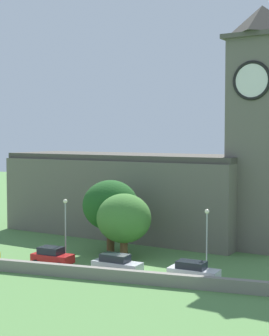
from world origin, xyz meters
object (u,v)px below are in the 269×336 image
church (154,181)px  car_red (52,256)px  streetlamp_west_mid (65,219)px  tree_churchyard (124,218)px  car_silver (117,264)px  streetlamp_central (207,229)px  tree_riverside_east (110,205)px  car_white (193,271)px

church → car_red: 19.59m
car_red → streetlamp_west_mid: size_ratio=0.67×
streetlamp_west_mid → tree_churchyard: size_ratio=0.93×
car_silver → streetlamp_central: (7.76, 3.24, 3.15)m
tree_riverside_east → car_silver: bearing=-65.1°
church → car_red: church is taller
car_red → tree_churchyard: size_ratio=0.62×
car_white → car_silver: bearing=179.9°
car_silver → tree_churchyard: tree_churchyard is taller
streetlamp_central → tree_churchyard: bearing=164.1°
streetlamp_west_mid → tree_churchyard: (5.33, 2.72, -0.05)m
car_red → streetlamp_west_mid: (0.39, 2.22, 3.37)m
streetlamp_central → tree_riverside_east: size_ratio=0.75×
car_red → tree_riverside_east: 9.17m
car_white → streetlamp_west_mid: 14.70m
car_white → streetlamp_west_mid: bearing=167.3°
church → tree_churchyard: bearing=-86.8°
church → car_white: 21.93m
car_silver → car_white: 7.21m
car_red → streetlamp_central: bearing=8.9°
streetlamp_west_mid → tree_churchyard: tree_churchyard is taller
car_red → car_silver: bearing=-7.4°
car_red → car_white: car_red is taller
car_silver → tree_riverside_east: 10.15m
church → tree_riverside_east: (-1.75, -10.47, -1.91)m
streetlamp_west_mid → streetlamp_central: streetlamp_west_mid is taller
church → tree_riverside_east: bearing=-99.5°
car_red → tree_riverside_east: bearing=66.4°
car_silver → streetlamp_central: bearing=22.7°
car_red → car_silver: car_red is taller
streetlamp_central → tree_churchyard: 9.53m
tree_riverside_east → streetlamp_central: bearing=-23.8°
car_silver → tree_riverside_east: tree_riverside_east is taller
car_silver → streetlamp_west_mid: 8.16m
tree_churchyard → streetlamp_west_mid: bearing=-153.0°
car_white → streetlamp_central: 4.60m
streetlamp_west_mid → tree_churchyard: bearing=27.0°
car_white → car_red: bearing=176.3°
car_white → tree_riverside_east: tree_riverside_east is taller
tree_riverside_east → tree_churchyard: bearing=-45.5°
church → streetlamp_west_mid: (-4.61, -15.70, -2.79)m
church → tree_riverside_east: size_ratio=4.81×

